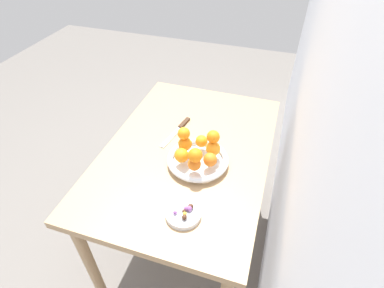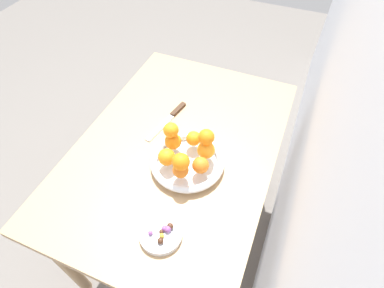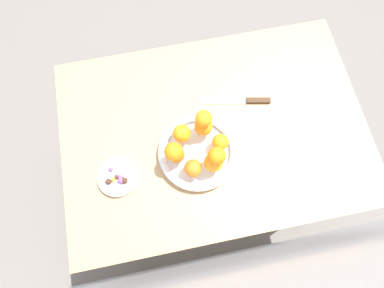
{
  "view_description": "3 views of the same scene",
  "coord_description": "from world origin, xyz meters",
  "px_view_note": "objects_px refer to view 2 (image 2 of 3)",
  "views": [
    {
      "loc": [
        1.0,
        0.34,
        1.69
      ],
      "look_at": [
        0.06,
        0.04,
        0.83
      ],
      "focal_mm": 28.0,
      "sensor_mm": 36.0,
      "label": 1
    },
    {
      "loc": [
        0.69,
        0.34,
        1.65
      ],
      "look_at": [
        0.06,
        0.09,
        0.85
      ],
      "focal_mm": 28.0,
      "sensor_mm": 36.0,
      "label": 2
    },
    {
      "loc": [
        0.15,
        0.34,
        1.76
      ],
      "look_at": [
        0.1,
        0.07,
        0.87
      ],
      "focal_mm": 28.0,
      "sensor_mm": 36.0,
      "label": 3
    }
  ],
  "objects_px": {
    "orange_6": "(206,137)",
    "fruit_bowl": "(187,162)",
    "candy_ball_1": "(161,232)",
    "knife": "(170,118)",
    "orange_2": "(173,141)",
    "candy_ball_4": "(160,241)",
    "orange_5": "(201,165)",
    "dining_table": "(178,158)",
    "orange_4": "(181,170)",
    "candy_ball_2": "(150,233)",
    "candy_ball_0": "(170,226)",
    "orange_0": "(206,150)",
    "orange_8": "(181,162)",
    "candy_dish": "(161,233)",
    "candy_ball_6": "(168,229)",
    "candy_ball_5": "(164,228)",
    "orange_1": "(194,138)",
    "orange_7": "(171,130)",
    "candy_ball_3": "(162,236)"
  },
  "relations": [
    {
      "from": "dining_table",
      "to": "fruit_bowl",
      "type": "distance_m",
      "value": 0.15
    },
    {
      "from": "fruit_bowl",
      "to": "orange_6",
      "type": "distance_m",
      "value": 0.13
    },
    {
      "from": "fruit_bowl",
      "to": "candy_dish",
      "type": "relative_size",
      "value": 2.0
    },
    {
      "from": "candy_ball_4",
      "to": "knife",
      "type": "height_order",
      "value": "candy_ball_4"
    },
    {
      "from": "orange_7",
      "to": "candy_ball_2",
      "type": "distance_m",
      "value": 0.36
    },
    {
      "from": "orange_1",
      "to": "orange_7",
      "type": "relative_size",
      "value": 1.01
    },
    {
      "from": "candy_dish",
      "to": "orange_8",
      "type": "bearing_deg",
      "value": -175.32
    },
    {
      "from": "fruit_bowl",
      "to": "candy_ball_5",
      "type": "relative_size",
      "value": 15.28
    },
    {
      "from": "orange_0",
      "to": "candy_ball_0",
      "type": "xyz_separation_m",
      "value": [
        0.3,
        -0.01,
        -0.04
      ]
    },
    {
      "from": "orange_5",
      "to": "candy_ball_2",
      "type": "relative_size",
      "value": 3.92
    },
    {
      "from": "dining_table",
      "to": "candy_dish",
      "type": "bearing_deg",
      "value": 16.19
    },
    {
      "from": "orange_0",
      "to": "orange_2",
      "type": "height_order",
      "value": "orange_0"
    },
    {
      "from": "candy_dish",
      "to": "orange_2",
      "type": "bearing_deg",
      "value": -162.55
    },
    {
      "from": "orange_2",
      "to": "candy_ball_5",
      "type": "xyz_separation_m",
      "value": [
        0.3,
        0.11,
        -0.04
      ]
    },
    {
      "from": "fruit_bowl",
      "to": "candy_dish",
      "type": "bearing_deg",
      "value": 5.75
    },
    {
      "from": "orange_7",
      "to": "candy_ball_5",
      "type": "xyz_separation_m",
      "value": [
        0.3,
        0.11,
        -0.1
      ]
    },
    {
      "from": "orange_5",
      "to": "fruit_bowl",
      "type": "bearing_deg",
      "value": -115.08
    },
    {
      "from": "orange_4",
      "to": "candy_ball_2",
      "type": "xyz_separation_m",
      "value": [
        0.23,
        -0.0,
        -0.04
      ]
    },
    {
      "from": "candy_ball_0",
      "to": "dining_table",
      "type": "bearing_deg",
      "value": -159.38
    },
    {
      "from": "orange_1",
      "to": "orange_7",
      "type": "height_order",
      "value": "orange_7"
    },
    {
      "from": "orange_2",
      "to": "candy_ball_4",
      "type": "bearing_deg",
      "value": 18.28
    },
    {
      "from": "candy_dish",
      "to": "candy_ball_5",
      "type": "bearing_deg",
      "value": 146.42
    },
    {
      "from": "orange_7",
      "to": "candy_ball_3",
      "type": "relative_size",
      "value": 3.62
    },
    {
      "from": "dining_table",
      "to": "orange_1",
      "type": "bearing_deg",
      "value": 92.36
    },
    {
      "from": "candy_ball_2",
      "to": "orange_0",
      "type": "bearing_deg",
      "value": 170.94
    },
    {
      "from": "candy_ball_0",
      "to": "candy_ball_6",
      "type": "height_order",
      "value": "same"
    },
    {
      "from": "candy_ball_0",
      "to": "knife",
      "type": "bearing_deg",
      "value": -154.79
    },
    {
      "from": "knife",
      "to": "candy_ball_1",
      "type": "bearing_deg",
      "value": 22.2
    },
    {
      "from": "orange_7",
      "to": "candy_ball_3",
      "type": "xyz_separation_m",
      "value": [
        0.33,
        0.12,
        -0.1
      ]
    },
    {
      "from": "orange_1",
      "to": "candy_ball_1",
      "type": "xyz_separation_m",
      "value": [
        0.36,
        0.04,
        -0.04
      ]
    },
    {
      "from": "candy_dish",
      "to": "candy_ball_0",
      "type": "relative_size",
      "value": 6.4
    },
    {
      "from": "orange_4",
      "to": "candy_ball_6",
      "type": "xyz_separation_m",
      "value": [
        0.2,
        0.04,
        -0.04
      ]
    },
    {
      "from": "orange_6",
      "to": "candy_ball_2",
      "type": "xyz_separation_m",
      "value": [
        0.35,
        -0.05,
        -0.1
      ]
    },
    {
      "from": "dining_table",
      "to": "candy_ball_3",
      "type": "height_order",
      "value": "candy_ball_3"
    },
    {
      "from": "dining_table",
      "to": "orange_5",
      "type": "relative_size",
      "value": 18.46
    },
    {
      "from": "orange_7",
      "to": "candy_ball_4",
      "type": "distance_m",
      "value": 0.38
    },
    {
      "from": "dining_table",
      "to": "knife",
      "type": "distance_m",
      "value": 0.18
    },
    {
      "from": "candy_ball_4",
      "to": "candy_ball_2",
      "type": "bearing_deg",
      "value": -106.09
    },
    {
      "from": "orange_0",
      "to": "orange_8",
      "type": "bearing_deg",
      "value": -20.53
    },
    {
      "from": "fruit_bowl",
      "to": "candy_ball_5",
      "type": "bearing_deg",
      "value": 7.67
    },
    {
      "from": "candy_ball_1",
      "to": "knife",
      "type": "relative_size",
      "value": 0.05
    },
    {
      "from": "orange_5",
      "to": "knife",
      "type": "relative_size",
      "value": 0.23
    },
    {
      "from": "orange_7",
      "to": "candy_ball_6",
      "type": "relative_size",
      "value": 2.55
    },
    {
      "from": "orange_6",
      "to": "candy_ball_1",
      "type": "bearing_deg",
      "value": -3.65
    },
    {
      "from": "candy_ball_4",
      "to": "orange_4",
      "type": "bearing_deg",
      "value": -171.24
    },
    {
      "from": "orange_8",
      "to": "candy_dish",
      "type": "bearing_deg",
      "value": 4.68
    },
    {
      "from": "orange_7",
      "to": "candy_ball_0",
      "type": "bearing_deg",
      "value": 23.43
    },
    {
      "from": "orange_6",
      "to": "fruit_bowl",
      "type": "bearing_deg",
      "value": -48.93
    },
    {
      "from": "fruit_bowl",
      "to": "candy_ball_2",
      "type": "xyz_separation_m",
      "value": [
        0.3,
        0.0,
        0.01
      ]
    },
    {
      "from": "orange_0",
      "to": "candy_ball_5",
      "type": "xyz_separation_m",
      "value": [
        0.31,
        -0.02,
        -0.04
      ]
    }
  ]
}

